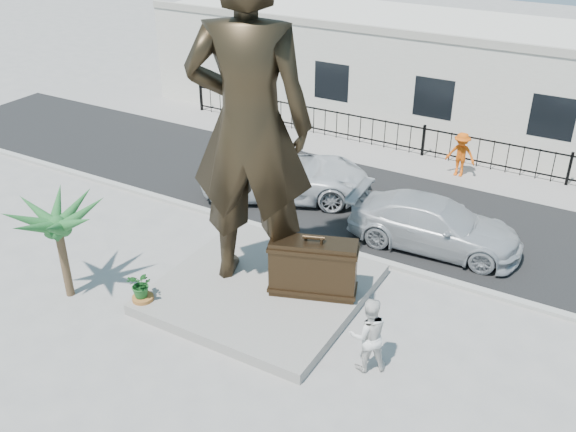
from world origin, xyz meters
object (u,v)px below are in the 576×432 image
at_px(statue, 249,126).
at_px(suitcase, 313,268).
at_px(tourist, 368,335).
at_px(car_white, 286,173).

relative_size(statue, suitcase, 3.88).
distance_m(statue, suitcase, 3.99).
relative_size(statue, tourist, 4.61).
xyz_separation_m(statue, car_white, (-2.01, 5.23, -3.82)).
bearing_deg(statue, tourist, 139.27).
bearing_deg(tourist, suitcase, -71.64).
xyz_separation_m(statue, tourist, (4.10, -1.59, -3.70)).
height_order(statue, car_white, statue).
distance_m(suitcase, car_white, 6.47).
bearing_deg(car_white, tourist, -162.21).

